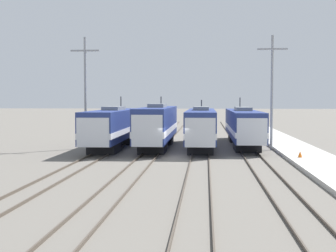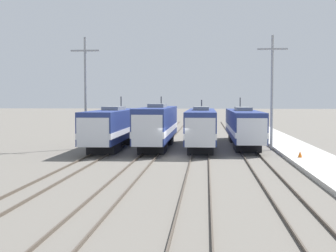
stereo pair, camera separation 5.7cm
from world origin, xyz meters
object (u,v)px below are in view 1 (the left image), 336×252
Objects in this scene: locomotive_far_left at (113,127)px; catenary_tower_left at (85,89)px; locomotive_center_left at (157,126)px; locomotive_far_right at (243,126)px; locomotive_center_right at (201,127)px; catenary_tower_right at (272,89)px; traffic_cone at (300,154)px.

locomotive_far_left is 1.63× the size of catenary_tower_left.
locomotive_far_right is (8.66, 3.25, -0.18)m from locomotive_center_left.
locomotive_center_left is 1.00× the size of locomotive_center_right.
locomotive_center_left is 9.26m from locomotive_far_right.
catenary_tower_left reaches higher than locomotive_far_left.
locomotive_center_left is at bearing 176.32° from catenary_tower_right.
catenary_tower_left reaches higher than traffic_cone.
locomotive_center_right reaches higher than traffic_cone.
locomotive_far_right is at bearing 14.86° from locomotive_far_left.
catenary_tower_left is at bearing -174.19° from locomotive_center_left.
locomotive_far_right is at bearing 120.66° from catenary_tower_right.
locomotive_far_right is at bearing 20.58° from locomotive_center_left.
locomotive_center_right is 5.40m from locomotive_far_right.
traffic_cone is at bearing -35.33° from locomotive_center_left.
traffic_cone is (1.13, -7.90, -5.29)m from catenary_tower_right.
catenary_tower_right is at bearing 0.00° from catenary_tower_left.
locomotive_center_left is at bearing 5.81° from catenary_tower_left.
locomotive_center_left reaches higher than locomotive_center_right.
locomotive_far_left is at bearing -165.14° from locomotive_far_right.
locomotive_center_right is 7.68m from catenary_tower_right.
locomotive_center_left is at bearing 2.59° from locomotive_far_left.
traffic_cone is (7.81, -8.64, -1.57)m from locomotive_center_right.
locomotive_far_right reaches higher than traffic_cone.
catenary_tower_right is (11.01, -0.71, 3.59)m from locomotive_center_left.
locomotive_center_right is (4.33, 0.03, -0.13)m from locomotive_center_left.
catenary_tower_right is (17.96, 0.00, 0.00)m from catenary_tower_left.
locomotive_far_right reaches higher than locomotive_center_right.
catenary_tower_right is (15.34, -0.51, 3.72)m from locomotive_far_left.
locomotive_center_right is 0.87× the size of locomotive_far_right.
catenary_tower_left is at bearing -165.77° from locomotive_far_right.
locomotive_center_left is 7.85m from catenary_tower_left.
locomotive_far_left is 13.45m from locomotive_far_right.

